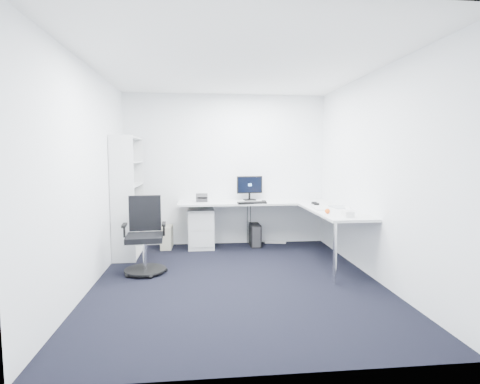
{
  "coord_description": "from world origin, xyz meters",
  "views": [
    {
      "loc": [
        -0.45,
        -4.67,
        1.61
      ],
      "look_at": [
        0.15,
        1.05,
        1.05
      ],
      "focal_mm": 28.0,
      "sensor_mm": 36.0,
      "label": 1
    }
  ],
  "objects": [
    {
      "name": "bookshelf",
      "position": [
        -1.62,
        1.45,
        0.96
      ],
      "size": [
        0.37,
        0.96,
        1.91
      ],
      "primitive_type": null,
      "color": "silver",
      "rests_on": "ground"
    },
    {
      "name": "black_pc_tower",
      "position": [
        0.5,
        1.85,
        0.2
      ],
      "size": [
        0.18,
        0.4,
        0.39
      ],
      "primitive_type": "cube",
      "rotation": [
        0.0,
        0.0,
        0.01
      ],
      "color": "black",
      "rests_on": "ground"
    },
    {
      "name": "desk_phone",
      "position": [
        -0.44,
        1.82,
        0.88
      ],
      "size": [
        0.2,
        0.2,
        0.14
      ],
      "primitive_type": null,
      "rotation": [
        0.0,
        0.0,
        -0.01
      ],
      "color": "#28282A",
      "rests_on": "l_desk"
    },
    {
      "name": "headphones",
      "position": [
        1.41,
        1.24,
        0.84
      ],
      "size": [
        0.14,
        0.22,
        0.06
      ],
      "primitive_type": null,
      "rotation": [
        0.0,
        0.0,
        -0.03
      ],
      "color": "black",
      "rests_on": "l_desk"
    },
    {
      "name": "task_chair",
      "position": [
        -1.22,
        0.45,
        0.53
      ],
      "size": [
        0.63,
        0.63,
        1.05
      ],
      "primitive_type": null,
      "rotation": [
        0.0,
        0.0,
        0.08
      ],
      "color": "black",
      "rests_on": "ground"
    },
    {
      "name": "drawer_pedestal",
      "position": [
        -0.45,
        1.84,
        0.34
      ],
      "size": [
        0.45,
        0.55,
        0.68
      ],
      "primitive_type": "cube",
      "color": "silver",
      "rests_on": "ground"
    },
    {
      "name": "l_desk",
      "position": [
        0.55,
        1.4,
        0.41
      ],
      "size": [
        2.79,
        1.56,
        0.81
      ],
      "primitive_type": null,
      "color": "silver",
      "rests_on": "ground"
    },
    {
      "name": "beige_pc_tower",
      "position": [
        -1.05,
        1.85,
        0.19
      ],
      "size": [
        0.2,
        0.41,
        0.39
      ],
      "primitive_type": "cube",
      "rotation": [
        0.0,
        0.0,
        -0.03
      ],
      "color": "#B9B69D",
      "rests_on": "ground"
    },
    {
      "name": "wall_front",
      "position": [
        0.0,
        -2.1,
        1.35
      ],
      "size": [
        3.6,
        0.02,
        2.7
      ],
      "primitive_type": "cube",
      "color": "white",
      "rests_on": "ground"
    },
    {
      "name": "ceiling",
      "position": [
        0.0,
        0.0,
        2.7
      ],
      "size": [
        4.2,
        4.2,
        0.0
      ],
      "primitive_type": "plane",
      "color": "white"
    },
    {
      "name": "wall_right",
      "position": [
        1.8,
        0.0,
        1.35
      ],
      "size": [
        0.02,
        4.2,
        2.7
      ],
      "primitive_type": "cube",
      "color": "white",
      "rests_on": "ground"
    },
    {
      "name": "mouse",
      "position": [
        0.62,
        1.62,
        0.83
      ],
      "size": [
        0.07,
        0.1,
        0.03
      ],
      "primitive_type": "cube",
      "rotation": [
        0.0,
        0.0,
        0.12
      ],
      "color": "black",
      "rests_on": "l_desk"
    },
    {
      "name": "wall_left",
      "position": [
        -1.8,
        0.0,
        1.35
      ],
      "size": [
        0.02,
        4.2,
        2.7
      ],
      "primitive_type": "cube",
      "color": "white",
      "rests_on": "ground"
    },
    {
      "name": "orange_fruit",
      "position": [
        1.28,
        0.26,
        0.85
      ],
      "size": [
        0.07,
        0.07,
        0.07
      ],
      "primitive_type": "sphere",
      "color": "#FA5F16",
      "rests_on": "l_desk"
    },
    {
      "name": "ground",
      "position": [
        0.0,
        0.0,
        0.0
      ],
      "size": [
        4.2,
        4.2,
        0.0
      ],
      "primitive_type": "plane",
      "color": "black"
    },
    {
      "name": "wall_back",
      "position": [
        0.0,
        2.1,
        1.35
      ],
      "size": [
        3.6,
        0.02,
        2.7
      ],
      "primitive_type": "cube",
      "color": "white",
      "rests_on": "ground"
    },
    {
      "name": "tissue_box",
      "position": [
        1.47,
        0.01,
        0.85
      ],
      "size": [
        0.13,
        0.22,
        0.07
      ],
      "primitive_type": "cube",
      "rotation": [
        0.0,
        0.0,
        -0.08
      ],
      "color": "silver",
      "rests_on": "l_desk"
    },
    {
      "name": "white_keyboard",
      "position": [
        1.3,
        0.78,
        0.82
      ],
      "size": [
        0.16,
        0.47,
        0.02
      ],
      "primitive_type": "cube",
      "rotation": [
        0.0,
        0.0,
        -0.07
      ],
      "color": "silver",
      "rests_on": "l_desk"
    },
    {
      "name": "laptop",
      "position": [
        1.67,
        0.83,
        0.93
      ],
      "size": [
        0.36,
        0.35,
        0.23
      ],
      "primitive_type": null,
      "rotation": [
        0.0,
        0.0,
        0.09
      ],
      "color": "silver",
      "rests_on": "l_desk"
    },
    {
      "name": "black_keyboard",
      "position": [
        0.39,
        1.48,
        0.83
      ],
      "size": [
        0.49,
        0.21,
        0.02
      ],
      "primitive_type": "cube",
      "rotation": [
        0.0,
        0.0,
        0.07
      ],
      "color": "black",
      "rests_on": "l_desk"
    },
    {
      "name": "monitor",
      "position": [
        0.41,
        1.92,
        1.04
      ],
      "size": [
        0.48,
        0.21,
        0.44
      ],
      "primitive_type": null,
      "rotation": [
        0.0,
        0.0,
        0.14
      ],
      "color": "black",
      "rests_on": "l_desk"
    },
    {
      "name": "power_strip",
      "position": [
        0.9,
        1.99,
        0.02
      ],
      "size": [
        0.39,
        0.13,
        0.04
      ],
      "primitive_type": "cube",
      "rotation": [
        0.0,
        0.0,
        -0.17
      ],
      "color": "silver",
      "rests_on": "ground"
    }
  ]
}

